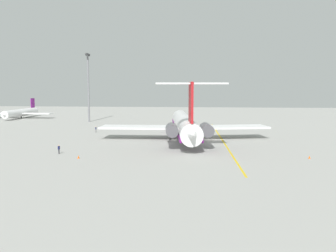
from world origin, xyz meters
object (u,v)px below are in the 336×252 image
(ground_crew_near_nose, at_px, (96,128))
(safety_cone_nose, at_px, (78,157))
(light_mast, at_px, (88,85))
(ground_crew_near_tail, at_px, (59,148))
(main_jetliner, at_px, (185,125))
(airliner_mid_right, at_px, (20,113))
(safety_cone_wingtip, at_px, (309,157))

(ground_crew_near_nose, bearing_deg, safety_cone_nose, -92.35)
(light_mast, bearing_deg, ground_crew_near_nose, -158.66)
(ground_crew_near_tail, relative_size, light_mast, 0.07)
(main_jetliner, distance_m, ground_crew_near_nose, 28.29)
(airliner_mid_right, bearing_deg, main_jetliner, 51.80)
(safety_cone_nose, bearing_deg, main_jetliner, -36.16)
(airliner_mid_right, bearing_deg, ground_crew_near_nose, 46.14)
(main_jetliner, height_order, ground_crew_near_tail, main_jetliner)
(main_jetliner, relative_size, safety_cone_nose, 84.67)
(airliner_mid_right, height_order, safety_cone_nose, airliner_mid_right)
(ground_crew_near_nose, distance_m, safety_cone_nose, 36.98)
(light_mast, bearing_deg, ground_crew_near_tail, -166.97)
(airliner_mid_right, relative_size, light_mast, 1.06)
(ground_crew_near_nose, relative_size, light_mast, 0.07)
(light_mast, bearing_deg, safety_cone_wingtip, -135.99)
(safety_cone_wingtip, bearing_deg, light_mast, 44.01)
(main_jetliner, bearing_deg, light_mast, 34.71)
(main_jetliner, relative_size, airliner_mid_right, 1.77)
(ground_crew_near_nose, relative_size, safety_cone_wingtip, 3.21)
(main_jetliner, bearing_deg, safety_cone_nose, 137.05)
(ground_crew_near_nose, xyz_separation_m, safety_cone_wingtip, (-32.32, -48.55, -0.84))
(main_jetliner, distance_m, ground_crew_near_tail, 30.61)
(airliner_mid_right, bearing_deg, light_mast, 69.84)
(ground_crew_near_nose, xyz_separation_m, light_mast, (30.13, 11.77, 12.47))
(airliner_mid_right, xyz_separation_m, ground_crew_near_nose, (-41.67, -44.43, -1.21))
(light_mast, bearing_deg, main_jetliner, -138.50)
(main_jetliner, bearing_deg, ground_crew_near_nose, 58.01)
(safety_cone_nose, distance_m, light_mast, 70.37)
(ground_crew_near_tail, relative_size, safety_cone_wingtip, 3.15)
(safety_cone_nose, relative_size, safety_cone_wingtip, 1.00)
(ground_crew_near_tail, bearing_deg, safety_cone_nose, 1.30)
(ground_crew_near_tail, xyz_separation_m, safety_cone_nose, (-3.92, -5.20, -0.82))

